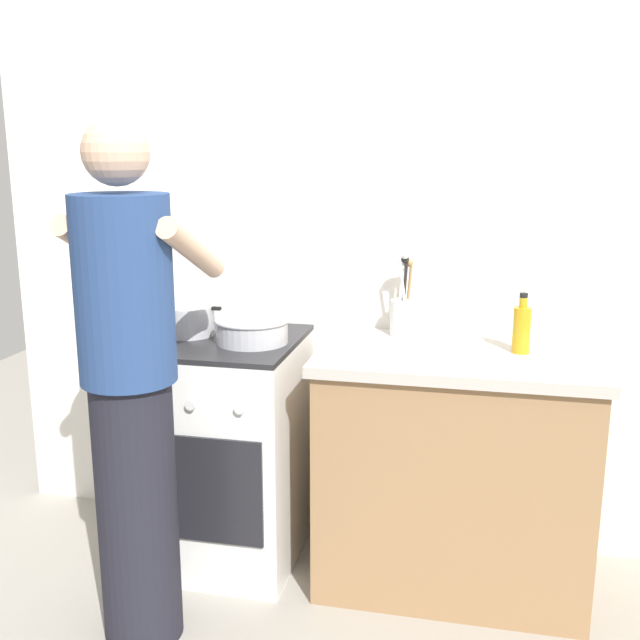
# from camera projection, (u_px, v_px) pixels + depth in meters

# --- Properties ---
(ground) EXTENTS (6.00, 6.00, 0.00)m
(ground) POSITION_uv_depth(u_px,v_px,m) (300.00, 582.00, 2.82)
(ground) COLOR gray
(back_wall) EXTENTS (3.20, 0.10, 2.50)m
(back_wall) POSITION_uv_depth(u_px,v_px,m) (377.00, 240.00, 2.97)
(back_wall) COLOR silver
(back_wall) RESTS_ON ground
(countertop) EXTENTS (1.00, 0.60, 0.90)m
(countertop) POSITION_uv_depth(u_px,v_px,m) (453.00, 469.00, 2.74)
(countertop) COLOR #99724C
(countertop) RESTS_ON ground
(stove_range) EXTENTS (0.60, 0.62, 0.90)m
(stove_range) POSITION_uv_depth(u_px,v_px,m) (223.00, 449.00, 2.93)
(stove_range) COLOR white
(stove_range) RESTS_ON ground
(pot) EXTENTS (0.27, 0.20, 0.12)m
(pot) POSITION_uv_depth(u_px,v_px,m) (188.00, 320.00, 2.88)
(pot) COLOR #B2B2B7
(pot) RESTS_ON stove_range
(mixing_bowl) EXTENTS (0.28, 0.28, 0.09)m
(mixing_bowl) POSITION_uv_depth(u_px,v_px,m) (252.00, 329.00, 2.76)
(mixing_bowl) COLOR #B7B7BC
(mixing_bowl) RESTS_ON stove_range
(utensil_crock) EXTENTS (0.10, 0.10, 0.34)m
(utensil_crock) POSITION_uv_depth(u_px,v_px,m) (403.00, 312.00, 2.86)
(utensil_crock) COLOR silver
(utensil_crock) RESTS_ON countertop
(oil_bottle) EXTENTS (0.06, 0.06, 0.22)m
(oil_bottle) POSITION_uv_depth(u_px,v_px,m) (522.00, 328.00, 2.62)
(oil_bottle) COLOR gold
(oil_bottle) RESTS_ON countertop
(person) EXTENTS (0.41, 0.50, 1.70)m
(person) POSITION_uv_depth(u_px,v_px,m) (131.00, 392.00, 2.34)
(person) COLOR black
(person) RESTS_ON ground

